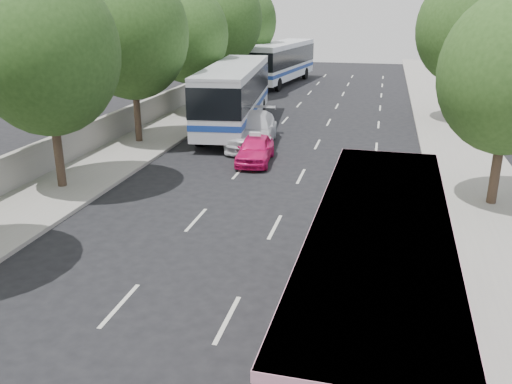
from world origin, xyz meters
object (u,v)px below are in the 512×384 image
(tour_coach_front, at_px, (234,91))
(white_pickup, at_px, (252,130))
(pink_taxi, at_px, (255,149))
(pink_bus, at_px, (378,275))
(tour_coach_rear, at_px, (281,59))

(tour_coach_front, bearing_deg, white_pickup, -67.85)
(pink_taxi, bearing_deg, white_pickup, 101.25)
(pink_bus, distance_m, tour_coach_front, 23.42)
(pink_bus, distance_m, pink_taxi, 15.83)
(pink_bus, relative_size, tour_coach_rear, 0.80)
(pink_taxi, height_order, tour_coach_front, tour_coach_front)
(pink_taxi, relative_size, tour_coach_rear, 0.30)
(white_pickup, relative_size, tour_coach_rear, 0.45)
(tour_coach_rear, bearing_deg, tour_coach_front, -79.86)
(pink_bus, height_order, tour_coach_front, tour_coach_front)
(white_pickup, height_order, tour_coach_rear, tour_coach_rear)
(pink_bus, distance_m, white_pickup, 19.19)
(tour_coach_rear, bearing_deg, white_pickup, -75.35)
(pink_bus, bearing_deg, white_pickup, 112.52)
(pink_bus, xyz_separation_m, tour_coach_rear, (-9.83, 41.58, 0.24))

